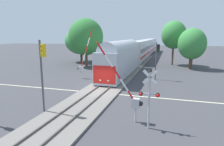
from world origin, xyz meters
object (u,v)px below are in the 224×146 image
Objects in this scene: pine_left_background at (81,41)px; traffic_signal_median at (42,65)px; crossing_gate_far at (82,64)px; traffic_signal_far_side at (157,55)px; commuter_train at (141,49)px; elm_centre_background at (174,35)px; crossing_gate_near at (131,96)px; crossing_signal_mast at (149,93)px; oak_far_right at (192,44)px; oak_behind_train at (86,37)px.

traffic_signal_median is at bearing -70.21° from pine_left_background.
crossing_gate_far reaches higher than traffic_signal_far_side.
commuter_train is at bearing 86.61° from traffic_signal_median.
elm_centre_background is 20.87m from pine_left_background.
crossing_gate_near reaches higher than crossing_signal_mast.
pine_left_background is at bearing 115.45° from crossing_gate_far.
crossing_gate_far is 1.34× the size of traffic_signal_far_side.
pine_left_background is (-8.05, 16.91, 2.69)m from crossing_gate_far.
pine_left_background is (-18.51, 14.64, 1.31)m from traffic_signal_far_side.
crossing_gate_near is 0.76× the size of oak_far_right.
traffic_signal_median is at bearing 177.57° from crossing_signal_mast.
crossing_signal_mast is 0.45× the size of elm_centre_background.
oak_behind_train is at bearing 122.22° from crossing_signal_mast.
oak_behind_train is (-8.90, -14.26, 3.21)m from commuter_train.
crossing_signal_mast is 0.70× the size of traffic_signal_median.
traffic_signal_median is (-8.36, 0.36, 1.41)m from crossing_signal_mast.
oak_far_right is 0.79× the size of oak_behind_train.
oak_far_right is at bearing -8.05° from pine_left_background.
oak_behind_train reaches higher than crossing_gate_far.
elm_centre_background is 1.16× the size of pine_left_background.
traffic_signal_median is (-2.24, -37.74, 1.22)m from commuter_train.
traffic_signal_median is 29.55m from oak_far_right.
oak_behind_train reaches higher than elm_centre_background.
commuter_train is at bearing 99.13° from crossing_signal_mast.
oak_behind_train is (-20.01, -2.88, 1.26)m from oak_far_right.
oak_far_right reaches higher than traffic_signal_median.
elm_centre_background is at bearing 23.29° from oak_behind_train.
crossing_gate_near is 0.98× the size of traffic_signal_median.
commuter_train is 6.76× the size of elm_centre_background.
crossing_gate_near is 1.39× the size of crossing_signal_mast.
traffic_signal_far_side is at bearing 12.23° from crossing_gate_far.
crossing_gate_near is 7.31m from traffic_signal_median.
crossing_gate_far is 0.94× the size of oak_far_right.
traffic_signal_far_side is (10.47, 2.27, 1.38)m from crossing_gate_far.
oak_far_right is at bearing 79.43° from crossing_signal_mast.
elm_centre_background reaches higher than commuter_train.
traffic_signal_far_side is at bearing -116.24° from oak_far_right.
oak_far_right is (5.54, 11.24, 1.11)m from traffic_signal_far_side.
oak_behind_train reaches higher than crossing_gate_near.
crossing_signal_mast is at bearing -80.87° from commuter_train.
traffic_signal_median is 1.11× the size of traffic_signal_far_side.
commuter_train reaches higher than crossing_signal_mast.
oak_behind_train is (-13.68, 23.07, 3.99)m from crossing_gate_near.
traffic_signal_median reaches higher than crossing_signal_mast.
crossing_signal_mast is 0.78× the size of traffic_signal_far_side.
commuter_train is 17.11m from oak_behind_train.
traffic_signal_far_side is at bearing 62.70° from traffic_signal_median.
oak_far_right is 0.95× the size of pine_left_background.
traffic_signal_far_side is at bearing -30.00° from oak_behind_train.
crossing_signal_mast is at bearing -2.43° from traffic_signal_median.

